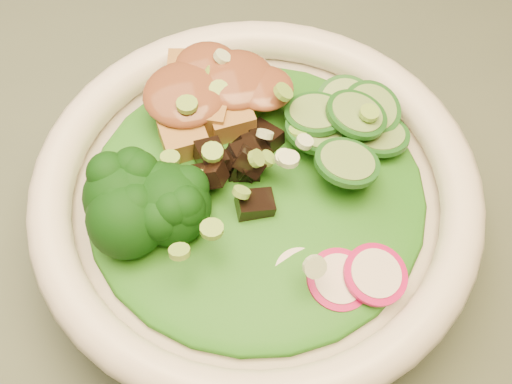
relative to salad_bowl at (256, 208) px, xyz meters
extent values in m
cylinder|color=black|center=(0.39, 0.28, -0.43)|extent=(0.06, 0.06, 0.72)
cube|color=#4C5748|center=(-0.16, -0.07, -0.06)|extent=(1.20, 0.80, 0.03)
cylinder|color=white|center=(0.00, 0.00, -0.01)|extent=(0.25, 0.25, 0.06)
torus|color=white|center=(0.00, 0.00, 0.02)|extent=(0.29, 0.29, 0.03)
ellipsoid|color=#185F14|center=(0.00, 0.00, 0.02)|extent=(0.22, 0.22, 0.03)
ellipsoid|color=brown|center=(-0.02, 0.06, 0.05)|extent=(0.07, 0.06, 0.02)
camera|label=1|loc=(-0.04, -0.23, 0.40)|focal=50.00mm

